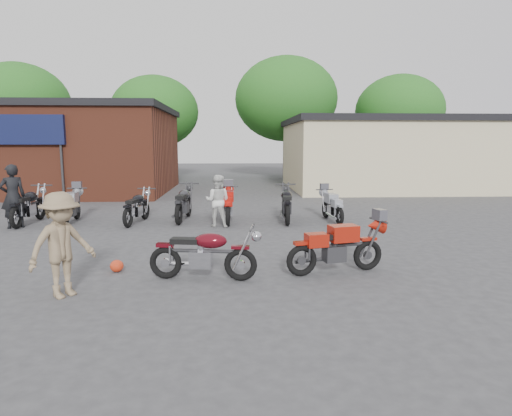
{
  "coord_description": "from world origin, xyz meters",
  "views": [
    {
      "loc": [
        0.43,
        -8.15,
        2.45
      ],
      "look_at": [
        0.93,
        2.05,
        0.9
      ],
      "focal_mm": 30.0,
      "sensor_mm": 36.0,
      "label": 1
    }
  ],
  "objects_px": {
    "person_tan": "(62,245)",
    "row_bike_4": "(228,204)",
    "person_dark": "(13,196)",
    "row_bike_6": "(332,205)",
    "row_bike_0": "(29,204)",
    "helmet": "(117,266)",
    "person_light": "(218,201)",
    "vintage_motorcycle": "(205,250)",
    "row_bike_1": "(71,205)",
    "row_bike_5": "(287,202)",
    "row_bike_2": "(137,205)",
    "sportbike": "(338,245)",
    "row_bike_3": "(184,201)"
  },
  "relations": [
    {
      "from": "person_tan",
      "to": "row_bike_4",
      "type": "height_order",
      "value": "person_tan"
    },
    {
      "from": "row_bike_3",
      "to": "row_bike_4",
      "type": "relative_size",
      "value": 1.07
    },
    {
      "from": "row_bike_1",
      "to": "row_bike_5",
      "type": "height_order",
      "value": "row_bike_5"
    },
    {
      "from": "sportbike",
      "to": "row_bike_0",
      "type": "bearing_deg",
      "value": 133.02
    },
    {
      "from": "row_bike_2",
      "to": "row_bike_0",
      "type": "bearing_deg",
      "value": 97.92
    },
    {
      "from": "helmet",
      "to": "person_dark",
      "type": "relative_size",
      "value": 0.14
    },
    {
      "from": "helmet",
      "to": "person_dark",
      "type": "distance_m",
      "value": 6.2
    },
    {
      "from": "person_dark",
      "to": "row_bike_3",
      "type": "bearing_deg",
      "value": 155.76
    },
    {
      "from": "sportbike",
      "to": "helmet",
      "type": "height_order",
      "value": "sportbike"
    },
    {
      "from": "person_dark",
      "to": "row_bike_4",
      "type": "relative_size",
      "value": 0.93
    },
    {
      "from": "row_bike_0",
      "to": "helmet",
      "type": "bearing_deg",
      "value": -142.43
    },
    {
      "from": "row_bike_6",
      "to": "row_bike_3",
      "type": "bearing_deg",
      "value": 78.47
    },
    {
      "from": "person_dark",
      "to": "row_bike_2",
      "type": "distance_m",
      "value": 3.48
    },
    {
      "from": "person_tan",
      "to": "row_bike_4",
      "type": "relative_size",
      "value": 0.85
    },
    {
      "from": "person_dark",
      "to": "row_bike_6",
      "type": "relative_size",
      "value": 1.03
    },
    {
      "from": "sportbike",
      "to": "row_bike_6",
      "type": "distance_m",
      "value": 5.5
    },
    {
      "from": "row_bike_5",
      "to": "row_bike_3",
      "type": "bearing_deg",
      "value": 89.21
    },
    {
      "from": "vintage_motorcycle",
      "to": "row_bike_1",
      "type": "bearing_deg",
      "value": 136.03
    },
    {
      "from": "helmet",
      "to": "person_light",
      "type": "bearing_deg",
      "value": 68.49
    },
    {
      "from": "row_bike_5",
      "to": "vintage_motorcycle",
      "type": "bearing_deg",
      "value": 164.03
    },
    {
      "from": "person_light",
      "to": "person_tan",
      "type": "bearing_deg",
      "value": 80.55
    },
    {
      "from": "sportbike",
      "to": "row_bike_1",
      "type": "height_order",
      "value": "row_bike_1"
    },
    {
      "from": "helmet",
      "to": "person_dark",
      "type": "bearing_deg",
      "value": 132.45
    },
    {
      "from": "person_dark",
      "to": "row_bike_4",
      "type": "height_order",
      "value": "person_dark"
    },
    {
      "from": "sportbike",
      "to": "row_bike_2",
      "type": "xyz_separation_m",
      "value": [
        -4.96,
        5.4,
        0.01
      ]
    },
    {
      "from": "vintage_motorcycle",
      "to": "row_bike_6",
      "type": "bearing_deg",
      "value": 65.74
    },
    {
      "from": "sportbike",
      "to": "helmet",
      "type": "relative_size",
      "value": 7.39
    },
    {
      "from": "person_dark",
      "to": "row_bike_4",
      "type": "distance_m",
      "value": 6.26
    },
    {
      "from": "row_bike_2",
      "to": "row_bike_4",
      "type": "xyz_separation_m",
      "value": [
        2.81,
        0.07,
        0.02
      ]
    },
    {
      "from": "person_light",
      "to": "row_bike_6",
      "type": "relative_size",
      "value": 0.85
    },
    {
      "from": "vintage_motorcycle",
      "to": "person_dark",
      "type": "xyz_separation_m",
      "value": [
        -5.88,
        5.1,
        0.38
      ]
    },
    {
      "from": "person_light",
      "to": "person_tan",
      "type": "height_order",
      "value": "person_tan"
    },
    {
      "from": "sportbike",
      "to": "person_dark",
      "type": "distance_m",
      "value": 9.65
    },
    {
      "from": "person_light",
      "to": "vintage_motorcycle",
      "type": "bearing_deg",
      "value": 101.36
    },
    {
      "from": "person_light",
      "to": "row_bike_6",
      "type": "height_order",
      "value": "person_light"
    },
    {
      "from": "row_bike_5",
      "to": "row_bike_0",
      "type": "bearing_deg",
      "value": 95.08
    },
    {
      "from": "person_dark",
      "to": "person_tan",
      "type": "xyz_separation_m",
      "value": [
        3.67,
        -5.84,
        -0.08
      ]
    },
    {
      "from": "row_bike_0",
      "to": "row_bike_2",
      "type": "bearing_deg",
      "value": -91.2
    },
    {
      "from": "vintage_motorcycle",
      "to": "helmet",
      "type": "bearing_deg",
      "value": 169.95
    },
    {
      "from": "helmet",
      "to": "row_bike_0",
      "type": "relative_size",
      "value": 0.12
    },
    {
      "from": "sportbike",
      "to": "row_bike_1",
      "type": "xyz_separation_m",
      "value": [
        -7.0,
        5.51,
        0.01
      ]
    },
    {
      "from": "person_light",
      "to": "row_bike_3",
      "type": "bearing_deg",
      "value": -32.36
    },
    {
      "from": "row_bike_0",
      "to": "row_bike_2",
      "type": "distance_m",
      "value": 3.28
    },
    {
      "from": "person_dark",
      "to": "vintage_motorcycle",
      "type": "bearing_deg",
      "value": 102.62
    },
    {
      "from": "row_bike_6",
      "to": "person_light",
      "type": "bearing_deg",
      "value": 94.12
    },
    {
      "from": "row_bike_5",
      "to": "row_bike_6",
      "type": "bearing_deg",
      "value": -91.31
    },
    {
      "from": "sportbike",
      "to": "row_bike_6",
      "type": "xyz_separation_m",
      "value": [
        1.12,
        5.39,
        -0.03
      ]
    },
    {
      "from": "person_dark",
      "to": "person_tan",
      "type": "relative_size",
      "value": 1.09
    },
    {
      "from": "helmet",
      "to": "row_bike_1",
      "type": "distance_m",
      "value": 5.95
    },
    {
      "from": "row_bike_1",
      "to": "row_bike_3",
      "type": "xyz_separation_m",
      "value": [
        3.43,
        0.33,
        0.06
      ]
    }
  ]
}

